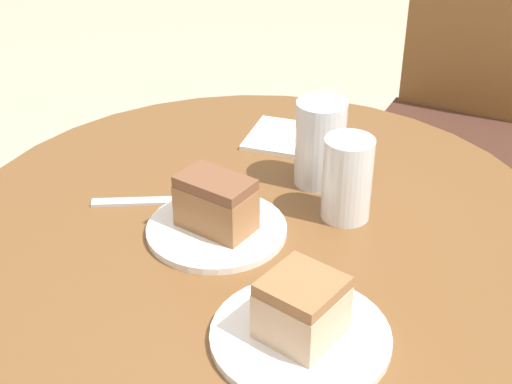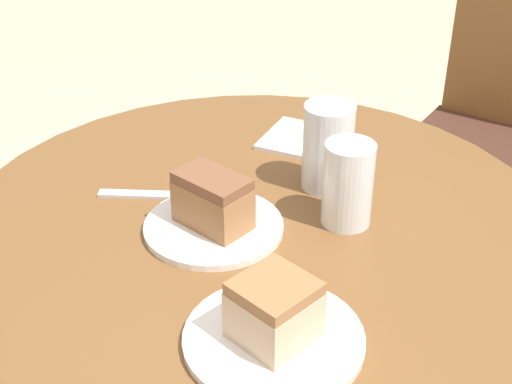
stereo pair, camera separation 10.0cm
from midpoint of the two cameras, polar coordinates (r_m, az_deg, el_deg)
table at (r=1.13m, az=2.57°, el=-9.72°), size 0.87×0.87×0.70m
chair at (r=1.80m, az=21.12°, el=4.15°), size 0.48×0.50×0.97m
plate_near at (r=0.99m, az=-0.52°, el=-2.89°), size 0.19×0.19×0.01m
plate_far at (r=0.82m, az=5.02°, el=-11.74°), size 0.21×0.21×0.01m
cake_slice_near at (r=0.97m, az=-0.53°, el=-0.78°), size 0.11×0.07×0.08m
cake_slice_far at (r=0.79m, az=5.16°, el=-9.52°), size 0.09×0.09×0.07m
glass_lemonade at (r=1.08m, az=8.42°, el=3.18°), size 0.08×0.08×0.13m
glass_water at (r=1.00m, az=10.20°, el=0.17°), size 0.07×0.07×0.12m
napkin_stack at (r=1.23m, az=6.10°, el=4.14°), size 0.15×0.15×0.01m
fork at (r=1.07m, az=-5.16°, el=-0.32°), size 0.16×0.12×0.00m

